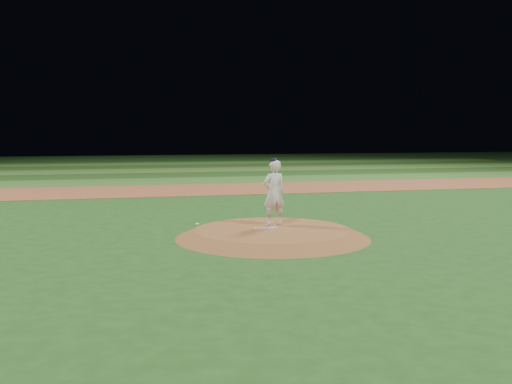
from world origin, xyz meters
The scene contains 12 objects.
ground centered at (0.00, 0.00, 0.00)m, with size 120.00×120.00×0.00m, color #1F4E19.
infield_dirt_band centered at (0.00, 14.00, 0.01)m, with size 70.00×6.00×0.02m, color brown.
outfield_stripe_0 centered at (0.00, 19.50, 0.01)m, with size 70.00×5.00×0.02m, color #366725.
outfield_stripe_1 centered at (0.00, 24.50, 0.01)m, with size 70.00×5.00×0.02m, color #1F4516.
outfield_stripe_2 centered at (0.00, 29.50, 0.01)m, with size 70.00×5.00×0.02m, color #3D6D27.
outfield_stripe_3 centered at (0.00, 34.50, 0.01)m, with size 70.00×5.00×0.02m, color #254A18.
outfield_stripe_4 centered at (0.00, 39.50, 0.01)m, with size 70.00×5.00×0.02m, color #3A772B.
outfield_stripe_5 centered at (0.00, 44.50, 0.01)m, with size 70.00×5.00×0.02m, color #1F4B18.
pitchers_mound centered at (0.00, 0.00, 0.12)m, with size 5.50×5.50×0.25m, color brown.
pitching_rubber centered at (-0.18, 0.10, 0.27)m, with size 0.69×0.17×0.03m, color silver.
rosin_bag centered at (-1.99, 1.17, 0.28)m, with size 0.12×0.12×0.07m, color silver.
pitcher_on_mound centered at (0.22, 0.67, 1.22)m, with size 0.78×0.60×1.98m.
Camera 1 is at (-4.25, -15.40, 2.98)m, focal length 40.00 mm.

